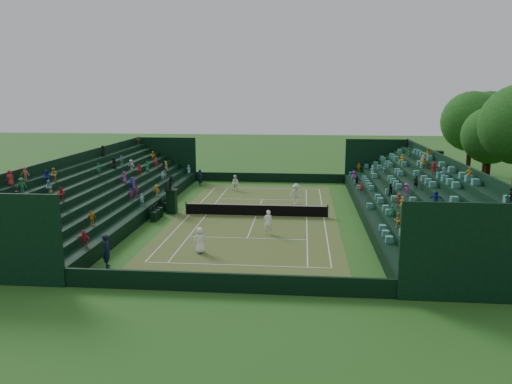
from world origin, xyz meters
The scene contains 19 objects.
ground centered at (0.00, 0.00, 0.00)m, with size 160.00×160.00×0.00m, color #28611E.
court_surface centered at (0.00, 0.00, 0.01)m, with size 12.97×26.77×0.01m, color #2E6521.
perimeter_wall_north centered at (0.00, 15.88, 0.50)m, with size 17.17×0.20×1.00m, color black.
perimeter_wall_south centered at (0.00, -15.88, 0.50)m, with size 17.17×0.20×1.00m, color black.
perimeter_wall_east centered at (8.48, 0.00, 0.50)m, with size 0.20×31.77×1.00m, color black.
perimeter_wall_west centered at (-8.48, 0.00, 0.50)m, with size 0.20×31.77×1.00m, color black.
north_grandstand centered at (12.66, 0.00, 1.55)m, with size 6.60×32.00×4.90m.
south_grandstand centered at (-12.66, 0.00, 1.55)m, with size 6.60×32.00×4.90m.
tennis_net centered at (0.00, 0.00, 0.53)m, with size 11.67×0.10×1.06m.
scoreboard_tower centered at (17.75, 16.00, 3.14)m, with size 2.00×1.00×3.70m.
tree_row centered at (23.35, 10.43, 6.51)m, with size 10.10×34.16×10.69m.
umpire_chair centered at (-7.08, 0.28, 1.29)m, with size 0.96×0.96×3.02m.
courtside_chairs centered at (-7.78, -0.05, 0.42)m, with size 0.51×5.48×1.10m.
player_near_west centered at (-2.58, -9.83, 0.83)m, with size 0.81×0.53×1.66m, color white.
player_near_east centered at (1.35, -5.21, 0.88)m, with size 0.65×0.42×1.77m, color white.
player_far_west centered at (-3.10, 10.35, 0.82)m, with size 0.80×0.62×1.64m, color white.
player_far_east centered at (3.18, 4.74, 0.94)m, with size 1.21×0.70×1.88m, color white.
line_judge_north centered at (-7.21, 12.76, 0.88)m, with size 0.64×0.42×1.76m, color black.
line_judge_south centered at (-7.37, -12.87, 0.97)m, with size 0.71×0.47×1.95m, color black.
Camera 1 is at (3.72, -39.29, 9.89)m, focal length 35.00 mm.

